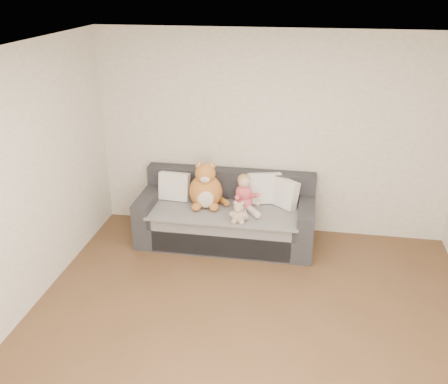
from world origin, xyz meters
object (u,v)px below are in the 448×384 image
(sofa, at_px, (227,218))
(sippy_cup, at_px, (239,214))
(teddy_bear, at_px, (239,214))
(toddler, at_px, (245,195))
(plush_cat, at_px, (206,189))

(sofa, distance_m, sippy_cup, 0.42)
(teddy_bear, height_order, sippy_cup, teddy_bear)
(toddler, distance_m, plush_cat, 0.50)
(toddler, height_order, teddy_bear, toddler)
(plush_cat, bearing_deg, teddy_bear, -47.36)
(sofa, xyz_separation_m, toddler, (0.24, -0.06, 0.35))
(sippy_cup, bearing_deg, toddler, 81.54)
(sofa, distance_m, teddy_bear, 0.54)
(plush_cat, relative_size, sippy_cup, 6.02)
(plush_cat, distance_m, sippy_cup, 0.56)
(sofa, xyz_separation_m, sippy_cup, (0.20, -0.30, 0.22))
(teddy_bear, bearing_deg, plush_cat, 142.33)
(toddler, bearing_deg, sippy_cup, -122.66)
(sofa, bearing_deg, sippy_cup, -56.04)
(sofa, height_order, plush_cat, plush_cat)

